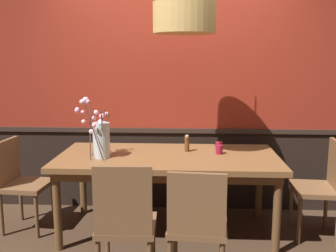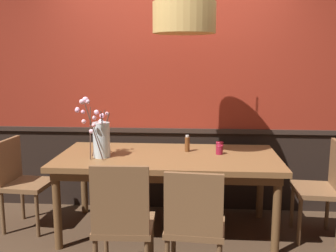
{
  "view_description": "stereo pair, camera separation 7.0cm",
  "coord_description": "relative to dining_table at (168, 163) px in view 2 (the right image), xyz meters",
  "views": [
    {
      "loc": [
        0.18,
        -3.51,
        1.66
      ],
      "look_at": [
        0.0,
        0.0,
        1.04
      ],
      "focal_mm": 41.27,
      "sensor_mm": 36.0,
      "label": 1
    },
    {
      "loc": [
        0.25,
        -3.51,
        1.66
      ],
      "look_at": [
        0.0,
        0.0,
        1.04
      ],
      "focal_mm": 41.27,
      "sensor_mm": 36.0,
      "label": 2
    }
  ],
  "objects": [
    {
      "name": "chair_far_side_left",
      "position": [
        -0.27,
        0.9,
        -0.14
      ],
      "size": [
        0.46,
        0.44,
        0.96
      ],
      "color": "brown",
      "rests_on": "ground"
    },
    {
      "name": "chair_far_side_right",
      "position": [
        0.34,
        0.92,
        -0.17
      ],
      "size": [
        0.45,
        0.45,
        0.9
      ],
      "color": "brown",
      "rests_on": "ground"
    },
    {
      "name": "candle_holder_nearer_edge",
      "position": [
        0.48,
        0.07,
        0.13
      ],
      "size": [
        0.07,
        0.07,
        0.09
      ],
      "color": "maroon",
      "rests_on": "dining_table"
    },
    {
      "name": "pendant_lamp",
      "position": [
        0.15,
        -0.1,
        1.32
      ],
      "size": [
        0.54,
        0.54,
        0.79
      ],
      "color": "tan"
    },
    {
      "name": "dining_table",
      "position": [
        0.0,
        0.0,
        0.0
      ],
      "size": [
        2.06,
        1.0,
        0.76
      ],
      "color": "brown",
      "rests_on": "ground"
    },
    {
      "name": "chair_near_side_right",
      "position": [
        0.25,
        -0.94,
        -0.17
      ],
      "size": [
        0.45,
        0.41,
        0.91
      ],
      "color": "brown",
      "rests_on": "ground"
    },
    {
      "name": "chair_head_west_end",
      "position": [
        -1.44,
        -0.0,
        -0.18
      ],
      "size": [
        0.44,
        0.45,
        0.89
      ],
      "color": "brown",
      "rests_on": "ground"
    },
    {
      "name": "condiment_bottle",
      "position": [
        0.18,
        0.15,
        0.16
      ],
      "size": [
        0.05,
        0.05,
        0.16
      ],
      "color": "brown",
      "rests_on": "dining_table"
    },
    {
      "name": "candle_holder_nearer_center",
      "position": [
        0.5,
        0.27,
        0.12
      ],
      "size": [
        0.08,
        0.08,
        0.08
      ],
      "color": "maroon",
      "rests_on": "dining_table"
    },
    {
      "name": "chair_head_east_end",
      "position": [
        1.44,
        -0.03,
        -0.16
      ],
      "size": [
        0.42,
        0.47,
        0.91
      ],
      "color": "brown",
      "rests_on": "ground"
    },
    {
      "name": "vase_with_blossoms",
      "position": [
        -0.61,
        -0.11,
        0.26
      ],
      "size": [
        0.31,
        0.4,
        0.57
      ],
      "color": "silver",
      "rests_on": "dining_table"
    },
    {
      "name": "chair_near_side_left",
      "position": [
        -0.26,
        -0.94,
        -0.16
      ],
      "size": [
        0.44,
        0.44,
        0.95
      ],
      "color": "brown",
      "rests_on": "ground"
    },
    {
      "name": "ground_plane",
      "position": [
        0.0,
        0.0,
        -0.68
      ],
      "size": [
        24.0,
        24.0,
        0.0
      ],
      "primitive_type": "plane",
      "color": "#422D1E"
    },
    {
      "name": "back_wall",
      "position": [
        0.0,
        0.67,
        0.64
      ],
      "size": [
        5.14,
        0.14,
        2.66
      ],
      "color": "black",
      "rests_on": "ground"
    }
  ]
}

